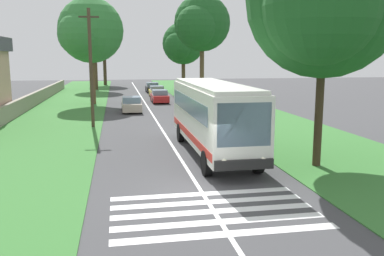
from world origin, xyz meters
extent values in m
plane|color=#424244|center=(0.00, 0.00, 0.00)|extent=(160.00, 160.00, 0.00)
cube|color=#387533|center=(15.00, 8.20, 0.02)|extent=(120.00, 8.00, 0.04)
cube|color=#387533|center=(15.00, -8.20, 0.02)|extent=(120.00, 8.00, 0.04)
cube|color=silver|center=(15.00, 0.00, 0.00)|extent=(110.00, 0.16, 0.01)
cube|color=silver|center=(6.11, -1.80, 2.10)|extent=(11.00, 2.50, 2.90)
cube|color=slate|center=(6.41, -1.80, 2.62)|extent=(9.68, 2.54, 0.85)
cube|color=slate|center=(0.65, -1.80, 2.45)|extent=(0.08, 2.20, 1.74)
cube|color=red|center=(6.11, -1.80, 1.10)|extent=(10.78, 2.53, 0.36)
cube|color=silver|center=(6.11, -1.80, 3.64)|extent=(10.56, 2.30, 0.18)
cube|color=black|center=(0.53, -1.80, 0.87)|extent=(0.16, 2.40, 0.40)
sphere|color=#F2EDCC|center=(0.59, -1.00, 1.00)|extent=(0.24, 0.24, 0.24)
sphere|color=#F2EDCC|center=(0.59, -2.60, 1.00)|extent=(0.24, 0.24, 0.24)
cylinder|color=black|center=(2.21, -0.65, 0.55)|extent=(1.10, 0.32, 1.10)
cylinder|color=black|center=(9.61, -0.65, 0.55)|extent=(1.10, 0.32, 1.10)
cylinder|color=black|center=(2.21, -2.95, 0.55)|extent=(1.10, 0.32, 1.10)
cylinder|color=black|center=(9.61, -2.95, 0.55)|extent=(1.10, 0.32, 1.10)
cube|color=silver|center=(-3.73, 0.00, 0.00)|extent=(0.45, 6.80, 0.01)
cube|color=silver|center=(-2.83, 0.00, 0.00)|extent=(0.45, 6.80, 0.01)
cube|color=silver|center=(-1.93, 0.00, 0.00)|extent=(0.45, 6.80, 0.01)
cube|color=silver|center=(-1.03, 0.00, 0.00)|extent=(0.45, 6.80, 0.01)
cube|color=silver|center=(-0.13, 0.00, 0.00)|extent=(0.45, 6.80, 0.01)
cube|color=#B7A893|center=(24.09, 1.75, 0.53)|extent=(4.30, 1.75, 0.70)
cube|color=slate|center=(23.99, 1.75, 1.15)|extent=(2.00, 1.61, 0.55)
cylinder|color=black|center=(22.74, 2.53, 0.32)|extent=(0.64, 0.22, 0.64)
cylinder|color=black|center=(25.44, 2.53, 0.32)|extent=(0.64, 0.22, 0.64)
cylinder|color=black|center=(22.74, 0.97, 0.32)|extent=(0.64, 0.22, 0.64)
cylinder|color=black|center=(25.44, 0.97, 0.32)|extent=(0.64, 0.22, 0.64)
cube|color=#B21E1E|center=(31.57, -1.64, 0.53)|extent=(4.30, 1.75, 0.70)
cube|color=slate|center=(31.47, -1.64, 1.15)|extent=(2.00, 1.61, 0.55)
cylinder|color=black|center=(30.22, -0.86, 0.32)|extent=(0.64, 0.22, 0.64)
cylinder|color=black|center=(32.92, -0.86, 0.32)|extent=(0.64, 0.22, 0.64)
cylinder|color=black|center=(30.22, -2.42, 0.32)|extent=(0.64, 0.22, 0.64)
cylinder|color=black|center=(32.92, -2.42, 0.32)|extent=(0.64, 0.22, 0.64)
cube|color=gold|center=(37.92, -1.94, 0.53)|extent=(4.30, 1.75, 0.70)
cube|color=slate|center=(37.82, -1.94, 1.15)|extent=(2.00, 1.61, 0.55)
cylinder|color=black|center=(36.57, -1.16, 0.32)|extent=(0.64, 0.22, 0.64)
cylinder|color=black|center=(39.27, -1.16, 0.32)|extent=(0.64, 0.22, 0.64)
cylinder|color=black|center=(36.57, -2.72, 0.32)|extent=(0.64, 0.22, 0.64)
cylinder|color=black|center=(39.27, -2.72, 0.32)|extent=(0.64, 0.22, 0.64)
cube|color=black|center=(45.25, -1.99, 0.53)|extent=(4.30, 1.75, 0.70)
cube|color=slate|center=(45.15, -1.99, 1.15)|extent=(2.00, 1.61, 0.55)
cylinder|color=black|center=(43.90, -1.21, 0.32)|extent=(0.64, 0.22, 0.64)
cylinder|color=black|center=(46.60, -1.21, 0.32)|extent=(0.64, 0.22, 0.64)
cylinder|color=black|center=(43.90, -2.77, 0.32)|extent=(0.64, 0.22, 0.64)
cylinder|color=black|center=(46.60, -2.77, 0.32)|extent=(0.64, 0.22, 0.64)
cylinder|color=#3D2D1E|center=(62.39, 5.07, 3.52)|extent=(0.58, 0.58, 6.96)
sphere|color=#1E5623|center=(62.39, 5.07, 8.72)|extent=(6.24, 6.24, 6.24)
sphere|color=#1E5623|center=(64.26, 5.07, 8.25)|extent=(4.67, 4.67, 4.67)
sphere|color=#1E5623|center=(60.83, 6.01, 8.25)|extent=(3.55, 3.55, 3.55)
cylinder|color=#4C3826|center=(51.23, 6.14, 3.42)|extent=(0.47, 0.47, 6.75)
sphere|color=#337A38|center=(51.23, 6.14, 8.57)|extent=(6.47, 6.47, 6.47)
sphere|color=#337A38|center=(53.17, 6.14, 8.09)|extent=(3.68, 3.68, 3.68)
sphere|color=#337A38|center=(49.61, 7.11, 8.09)|extent=(3.70, 3.70, 3.70)
cylinder|color=brown|center=(31.21, 5.57, 2.99)|extent=(0.53, 0.53, 5.90)
sphere|color=#337A38|center=(31.21, 5.57, 7.82)|extent=(6.84, 6.84, 6.84)
sphere|color=#337A38|center=(33.26, 5.57, 7.31)|extent=(3.78, 3.78, 3.78)
sphere|color=#337A38|center=(29.50, 6.60, 7.31)|extent=(4.40, 4.40, 4.40)
cylinder|color=brown|center=(30.21, -6.21, 3.52)|extent=(0.48, 0.48, 6.95)
sphere|color=#1E5623|center=(30.21, -6.21, 8.66)|extent=(6.06, 6.06, 6.06)
sphere|color=#1E5623|center=(32.03, -6.21, 8.20)|extent=(3.55, 3.55, 3.55)
sphere|color=#1E5623|center=(28.69, -5.30, 8.20)|extent=(4.36, 4.36, 4.36)
cylinder|color=#3D2D1E|center=(2.83, -6.05, 2.84)|extent=(0.37, 0.37, 5.61)
sphere|color=#1E5623|center=(4.91, -6.05, 7.03)|extent=(5.10, 5.10, 5.10)
sphere|color=#1E5623|center=(1.10, -5.01, 7.03)|extent=(4.69, 4.69, 4.69)
cylinder|color=#4C3826|center=(43.94, -6.36, 2.68)|extent=(0.53, 0.53, 5.28)
sphere|color=#1E5623|center=(43.94, -6.36, 6.94)|extent=(5.90, 5.90, 5.90)
sphere|color=#1E5623|center=(45.70, -6.36, 6.50)|extent=(3.68, 3.68, 3.68)
sphere|color=#1E5623|center=(42.46, -5.47, 6.50)|extent=(3.97, 3.97, 3.97)
cylinder|color=#473828|center=(15.83, 4.82, 4.22)|extent=(0.24, 0.24, 8.37)
cube|color=#3D3326|center=(15.83, 4.82, 7.81)|extent=(0.12, 1.40, 0.12)
cube|color=gray|center=(20.00, 11.60, 0.71)|extent=(70.00, 0.40, 1.35)
camera|label=1|loc=(-14.63, 3.05, 5.06)|focal=38.67mm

